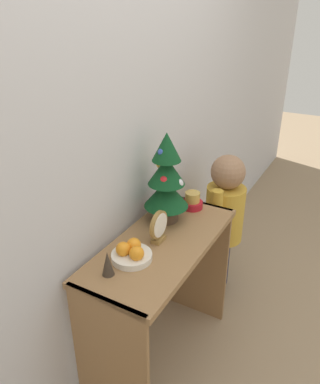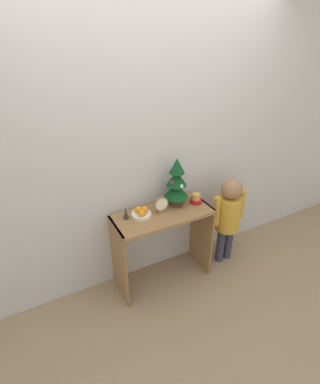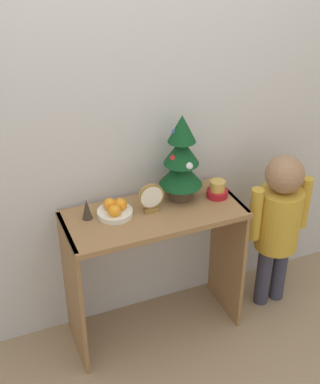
# 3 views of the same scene
# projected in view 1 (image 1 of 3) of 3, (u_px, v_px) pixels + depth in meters

# --- Properties ---
(ground_plane) EXTENTS (12.00, 12.00, 0.00)m
(ground_plane) POSITION_uv_depth(u_px,v_px,m) (195.00, 374.00, 1.99)
(ground_plane) COLOR #997F60
(back_wall) EXTENTS (7.00, 0.05, 2.50)m
(back_wall) POSITION_uv_depth(u_px,v_px,m) (114.00, 135.00, 1.63)
(back_wall) COLOR silver
(back_wall) RESTS_ON ground_plane
(console_table) EXTENTS (0.90, 0.40, 0.78)m
(console_table) POSITION_uv_depth(u_px,v_px,m) (162.00, 276.00, 1.82)
(console_table) COLOR olive
(console_table) RESTS_ON ground_plane
(mini_tree) EXTENTS (0.22, 0.22, 0.46)m
(mini_tree) POSITION_uv_depth(u_px,v_px,m) (166.00, 179.00, 1.81)
(mini_tree) COLOR #4C3828
(mini_tree) RESTS_ON console_table
(fruit_bowl) EXTENTS (0.18, 0.18, 0.08)m
(fruit_bowl) POSITION_uv_depth(u_px,v_px,m) (131.00, 253.00, 1.59)
(fruit_bowl) COLOR silver
(fruit_bowl) RESTS_ON console_table
(singing_bowl) EXTENTS (0.11, 0.11, 0.09)m
(singing_bowl) POSITION_uv_depth(u_px,v_px,m) (192.00, 201.00, 2.01)
(singing_bowl) COLOR #AD1923
(singing_bowl) RESTS_ON console_table
(desk_clock) EXTENTS (0.13, 0.04, 0.15)m
(desk_clock) POSITION_uv_depth(u_px,v_px,m) (159.00, 227.00, 1.70)
(desk_clock) COLOR olive
(desk_clock) RESTS_ON console_table
(figurine) EXTENTS (0.05, 0.05, 0.11)m
(figurine) POSITION_uv_depth(u_px,v_px,m) (108.00, 263.00, 1.49)
(figurine) COLOR #382D23
(figurine) RESTS_ON console_table
(child_figure) EXTENTS (0.38, 0.24, 0.97)m
(child_figure) POSITION_uv_depth(u_px,v_px,m) (225.00, 211.00, 2.36)
(child_figure) COLOR #38384C
(child_figure) RESTS_ON ground_plane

